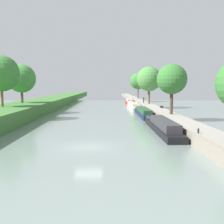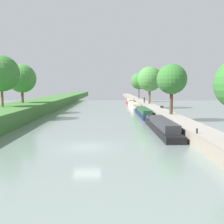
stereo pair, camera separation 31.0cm
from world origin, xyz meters
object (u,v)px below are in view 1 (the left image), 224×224
Objects in this scene: park_bench at (162,106)px; narrowboat_black at (162,126)px; mooring_bollard_far at (133,98)px; mooring_bollard_near at (198,131)px; narrowboat_navy at (143,112)px; narrowboat_cream at (134,106)px; person_walking at (144,99)px; narrowboat_red at (129,102)px.

narrowboat_black is at bearing -101.05° from park_bench.
mooring_bollard_far reaches higher than narrowboat_black.
narrowboat_black is 35.53× the size of mooring_bollard_near.
narrowboat_navy is at bearing 90.03° from narrowboat_black.
mooring_bollard_near is at bearing -85.97° from narrowboat_navy.
park_bench reaches higher than narrowboat_cream.
narrowboat_cream is at bearing -136.10° from person_walking.
person_walking is 19.80m from mooring_bollard_far.
person_walking reaches higher than narrowboat_cream.
narrowboat_cream is 16.16m from narrowboat_red.
mooring_bollard_far reaches higher than narrowboat_navy.
narrowboat_black is 10.66× the size of park_bench.
narrowboat_red is (0.06, 50.92, -0.02)m from narrowboat_black.
narrowboat_black reaches higher than narrowboat_cream.
person_walking is 3.69× the size of mooring_bollard_near.
person_walking is (2.77, 2.67, 1.47)m from narrowboat_cream.
narrowboat_navy is 34.12× the size of mooring_bollard_far.
narrowboat_black is 50.92m from narrowboat_red.
person_walking reaches higher than mooring_bollard_far.
narrowboat_cream is 37.25× the size of mooring_bollard_near.
narrowboat_black is 1.04× the size of narrowboat_navy.
park_bench is at bearing -73.28° from narrowboat_cream.
mooring_bollard_near is 0.30× the size of park_bench.
person_walking reaches higher than narrowboat_navy.
person_walking reaches higher than park_bench.
park_bench is (4.08, 3.35, 0.90)m from narrowboat_navy.
mooring_bollard_near reaches higher than narrowboat_black.
mooring_bollard_near is at bearing -94.47° from park_bench.
park_bench reaches higher than mooring_bollard_far.
person_walking is 16.65m from park_bench.
mooring_bollard_far is 36.42m from park_bench.
mooring_bollard_far is at bearing 74.47° from narrowboat_red.
mooring_bollard_far reaches higher than narrowboat_cream.
mooring_bollard_near is (1.91, -42.95, 0.82)m from narrowboat_cream.
mooring_bollard_far is at bearing 87.39° from narrowboat_navy.
narrowboat_navy is at bearing -140.56° from park_bench.
narrowboat_navy is 25.75m from mooring_bollard_near.
mooring_bollard_far is (-0.86, 19.77, -0.65)m from person_walking.
narrowboat_navy is 33.43m from narrowboat_red.
narrowboat_red is at bearing 91.69° from mooring_bollard_near.
narrowboat_red is 59.14m from mooring_bollard_near.
narrowboat_red is at bearing -105.53° from mooring_bollard_far.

